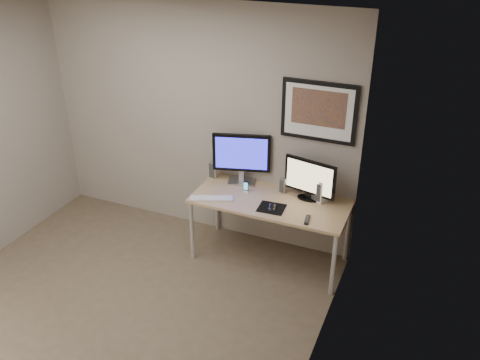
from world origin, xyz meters
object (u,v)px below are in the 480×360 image
Objects in this scene: monitor_large at (241,156)px; monitor_tv at (310,179)px; keyboard at (211,198)px; fan_unit at (319,190)px; desk at (270,206)px; framed_art at (319,111)px; speaker_left at (214,169)px; phone_dock at (246,186)px; speaker_right at (283,185)px.

monitor_large is 0.78m from monitor_tv.
fan_unit reaches higher than keyboard.
desk is 6.64× the size of fan_unit.
framed_art is 3.74× the size of speaker_left.
monitor_tv reaches higher than phone_dock.
framed_art reaches higher than monitor_large.
desk is 7.97× the size of speaker_left.
monitor_large is 1.34× the size of keyboard.
monitor_tv is at bearing 0.41° from keyboard.
speaker_left is 1.20m from fan_unit.
speaker_left is (-1.10, 0.06, -0.13)m from monitor_tv.
monitor_tv is at bearing -21.06° from monitor_large.
phone_dock is (-0.65, -0.10, -0.17)m from monitor_tv.
framed_art reaches higher than desk.
speaker_right is at bearing -19.59° from monitor_large.
speaker_left is (-0.33, -0.01, -0.21)m from monitor_large.
speaker_right reaches higher than desk.
framed_art is 1.36m from speaker_left.
framed_art is at bearing 150.34° from fan_unit.
fan_unit is at bearing -0.32° from keyboard.
fan_unit is (0.10, 0.03, -0.11)m from monitor_tv.
speaker_right is 0.76m from keyboard.
monitor_tv is 1.11m from speaker_left.
speaker_left reaches higher than desk.
monitor_large is 5.04× the size of phone_dock.
fan_unit is (1.01, 0.41, 0.11)m from keyboard.
desk is 1.07m from framed_art.
monitor_tv is 3.31× the size of speaker_right.
monitor_tv is at bearing 8.02° from speaker_left.
speaker_left is 1.68× the size of phone_dock.
monitor_tv is (0.35, 0.17, 0.30)m from desk.
speaker_right is 0.39m from phone_dock.
monitor_large is 3.62× the size of speaker_right.
framed_art reaches higher than speaker_left.
monitor_large is at bearing -158.10° from fan_unit.
framed_art is at bearing 38.69° from speaker_right.
desk is 0.52m from fan_unit.
speaker_left is at bearing 148.03° from phone_dock.
desk is 0.33m from phone_dock.
speaker_right is (-0.29, 0.04, -0.15)m from monitor_tv.
monitor_tv reaches higher than fan_unit.
fan_unit is (0.10, -0.14, -0.77)m from framed_art.
framed_art is 3.11× the size of fan_unit.
monitor_tv is 4.60× the size of phone_dock.
fan_unit is at bearing -54.64° from framed_art.
desk is 0.49m from monitor_tv.
keyboard is at bearing -149.16° from framed_art.
phone_dock is 0.27× the size of keyboard.
monitor_large is 0.39m from speaker_left.
speaker_left is at bearing 163.11° from desk.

